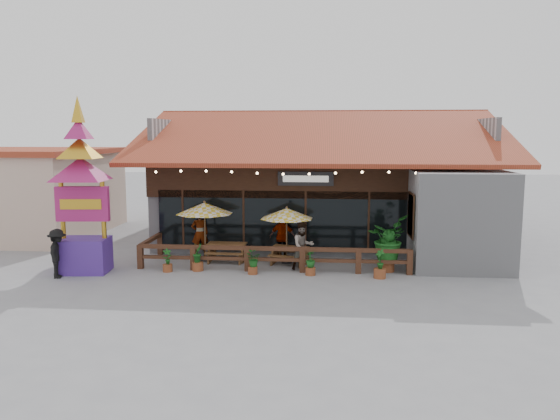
# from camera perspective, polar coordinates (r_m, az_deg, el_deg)

# --- Properties ---
(ground) EXTENTS (100.00, 100.00, 0.00)m
(ground) POSITION_cam_1_polar(r_m,az_deg,el_deg) (20.29, 3.84, -6.19)
(ground) COLOR gray
(ground) RESTS_ON ground
(restaurant_building) EXTENTS (15.50, 14.73, 6.09)m
(restaurant_building) POSITION_cam_1_polar(r_m,az_deg,el_deg) (26.43, 4.80, 1.96)
(restaurant_building) COLOR #B0B0B5
(restaurant_building) RESTS_ON ground
(patio_railing) EXTENTS (10.00, 2.60, 0.92)m
(patio_railing) POSITION_cam_1_polar(r_m,az_deg,el_deg) (20.07, -2.63, -4.53)
(patio_railing) COLOR #4B2C1B
(patio_railing) RESTS_ON ground
(neighbor_building) EXTENTS (8.40, 8.40, 4.22)m
(neighbor_building) POSITION_cam_1_polar(r_m,az_deg,el_deg) (30.09, -25.70, 1.79)
(neighbor_building) COLOR #C3AA93
(neighbor_building) RESTS_ON ground
(umbrella_left) EXTENTS (2.91, 2.91, 2.39)m
(umbrella_left) POSITION_cam_1_polar(r_m,az_deg,el_deg) (21.35, -7.89, 0.15)
(umbrella_left) COLOR brown
(umbrella_left) RESTS_ON ground
(umbrella_right) EXTENTS (2.67, 2.67, 2.22)m
(umbrella_right) POSITION_cam_1_polar(r_m,az_deg,el_deg) (20.81, 0.70, -0.39)
(umbrella_right) COLOR brown
(umbrella_right) RESTS_ON ground
(picnic_table_left) EXTENTS (1.54, 1.34, 0.72)m
(picnic_table_left) POSITION_cam_1_polar(r_m,az_deg,el_deg) (21.47, -5.56, -4.09)
(picnic_table_left) COLOR brown
(picnic_table_left) RESTS_ON ground
(picnic_table_right) EXTENTS (1.65, 1.51, 0.67)m
(picnic_table_right) POSITION_cam_1_polar(r_m,az_deg,el_deg) (20.96, 1.04, -4.45)
(picnic_table_right) COLOR brown
(picnic_table_right) RESTS_ON ground
(thai_sign_tower) EXTENTS (2.73, 2.73, 6.74)m
(thai_sign_tower) POSITION_cam_1_polar(r_m,az_deg,el_deg) (20.50, -20.08, 3.59)
(thai_sign_tower) COLOR #49268C
(thai_sign_tower) RESTS_ON ground
(tropical_plant) EXTENTS (1.77, 1.87, 2.05)m
(tropical_plant) POSITION_cam_1_polar(r_m,az_deg,el_deg) (20.08, 11.18, -3.04)
(tropical_plant) COLOR brown
(tropical_plant) RESTS_ON ground
(diner_a) EXTENTS (0.79, 0.64, 1.89)m
(diner_a) POSITION_cam_1_polar(r_m,az_deg,el_deg) (22.37, -8.37, -2.45)
(diner_a) COLOR #331C10
(diner_a) RESTS_ON ground
(diner_b) EXTENTS (1.06, 0.98, 1.76)m
(diner_b) POSITION_cam_1_polar(r_m,az_deg,el_deg) (20.00, 2.41, -3.80)
(diner_b) COLOR #331C10
(diner_b) RESTS_ON ground
(diner_c) EXTENTS (1.07, 0.51, 1.77)m
(diner_c) POSITION_cam_1_polar(r_m,az_deg,el_deg) (21.74, 0.26, -2.83)
(diner_c) COLOR #331C10
(diner_c) RESTS_ON ground
(pedestrian) EXTENTS (0.90, 1.23, 1.72)m
(pedestrian) POSITION_cam_1_polar(r_m,az_deg,el_deg) (20.38, -22.23, -4.23)
(pedestrian) COLOR black
(pedestrian) RESTS_ON ground
(planter_a) EXTENTS (0.36, 0.35, 0.85)m
(planter_a) POSITION_cam_1_polar(r_m,az_deg,el_deg) (20.21, -11.68, -5.35)
(planter_a) COLOR brown
(planter_a) RESTS_ON ground
(planter_b) EXTENTS (0.41, 0.42, 0.99)m
(planter_b) POSITION_cam_1_polar(r_m,az_deg,el_deg) (20.14, -8.60, -5.05)
(planter_b) COLOR brown
(planter_b) RESTS_ON ground
(planter_c) EXTENTS (0.60, 0.55, 0.84)m
(planter_c) POSITION_cam_1_polar(r_m,az_deg,el_deg) (19.46, -2.88, -5.35)
(planter_c) COLOR brown
(planter_c) RESTS_ON ground
(planter_d) EXTENTS (0.46, 0.46, 0.87)m
(planter_d) POSITION_cam_1_polar(r_m,az_deg,el_deg) (19.34, 3.20, -5.61)
(planter_d) COLOR brown
(planter_d) RESTS_ON ground
(planter_e) EXTENTS (0.42, 0.44, 1.03)m
(planter_e) POSITION_cam_1_polar(r_m,az_deg,el_deg) (19.23, 10.40, -5.77)
(planter_e) COLOR brown
(planter_e) RESTS_ON ground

